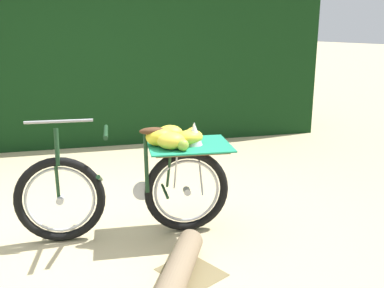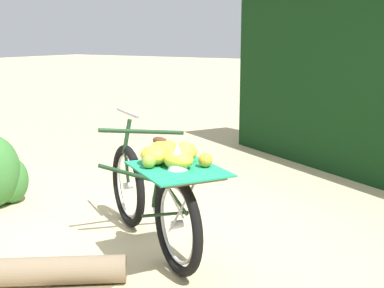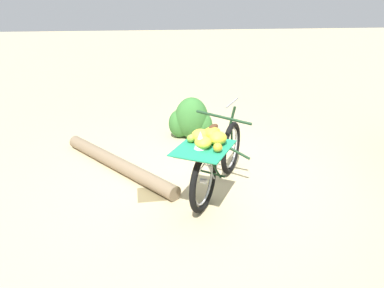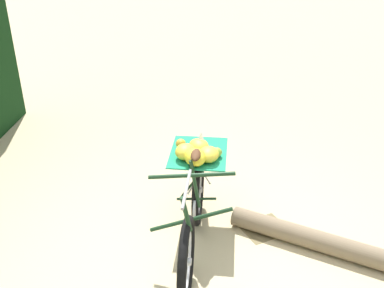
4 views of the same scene
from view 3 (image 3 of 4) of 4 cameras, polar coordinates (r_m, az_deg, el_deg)
name	(u,v)px [view 3 (image 3 of 4)]	position (r m, az deg, el deg)	size (l,w,h in m)	color
ground_plane	(231,183)	(4.68, 6.38, -6.33)	(60.00, 60.00, 0.00)	#C6B284
bicycle	(215,156)	(4.18, 3.86, -1.94)	(1.21, 1.66, 1.03)	black
fallen_log	(117,163)	(5.08, -12.19, -3.14)	(0.19, 0.19, 2.45)	#7F6B51
shrub_cluster	(191,120)	(6.11, -0.20, 3.92)	(0.76, 0.52, 0.73)	#387533
leaf_litter_patch	(155,194)	(4.42, -6.06, -8.11)	(0.44, 0.36, 0.01)	olive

